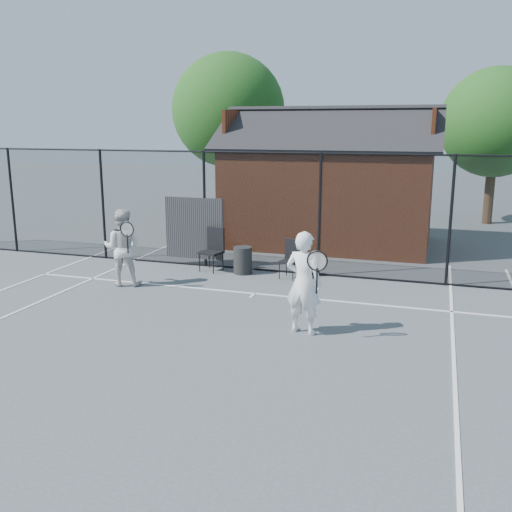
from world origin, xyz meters
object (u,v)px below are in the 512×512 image
(clubhouse, at_px, (330,192))
(chair_right, at_px, (290,260))
(player_back, at_px, (122,247))
(chair_left, at_px, (211,250))
(player_front, at_px, (304,283))
(waste_bin, at_px, (243,260))

(clubhouse, bearing_deg, chair_right, -91.30)
(chair_right, bearing_deg, player_back, -140.56)
(chair_left, bearing_deg, player_back, -115.07)
(player_front, bearing_deg, player_back, 158.99)
(clubhouse, bearing_deg, player_back, -120.08)
(player_front, relative_size, waste_bin, 2.73)
(waste_bin, bearing_deg, player_front, -56.60)
(player_front, xyz_separation_m, chair_right, (-1.16, 3.54, -0.47))
(clubhouse, xyz_separation_m, waste_bin, (-1.33, -4.40, -1.27))
(clubhouse, distance_m, chair_right, 4.64)
(chair_right, bearing_deg, player_front, -58.79)
(player_back, xyz_separation_m, chair_left, (1.43, 1.83, -0.36))
(player_back, bearing_deg, waste_bin, 38.83)
(player_front, height_order, chair_right, player_front)
(chair_left, distance_m, chair_right, 2.08)
(player_back, relative_size, waste_bin, 2.63)
(clubhouse, height_order, chair_right, clubhouse)
(clubhouse, height_order, chair_left, clubhouse)
(chair_right, distance_m, waste_bin, 1.24)
(player_back, xyz_separation_m, waste_bin, (2.28, 1.83, -0.55))
(player_front, distance_m, chair_left, 4.88)
(clubhouse, height_order, waste_bin, clubhouse)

